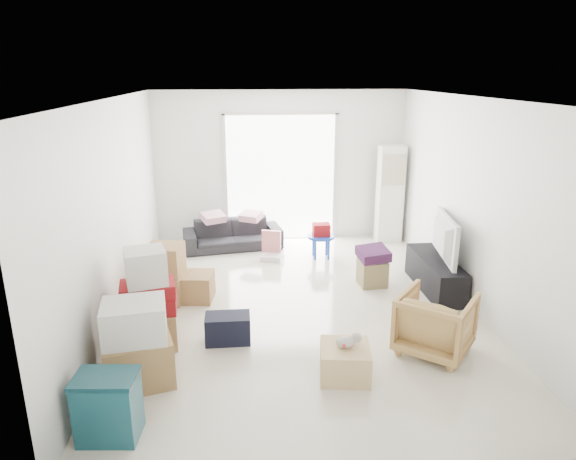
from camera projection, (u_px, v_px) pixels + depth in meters
The scene contains 21 objects.
room_shell at pixel (300, 209), 6.42m from camera, with size 4.98×6.48×3.18m.
sliding_door at pixel (281, 173), 9.28m from camera, with size 2.10×0.04×2.33m.
ac_tower at pixel (390, 194), 9.26m from camera, with size 0.45×0.30×1.75m, color white.
tv_console at pixel (435, 274), 7.32m from camera, with size 0.42×1.40×0.47m, color black.
television at pixel (437, 254), 7.23m from camera, with size 1.09×0.63×0.14m, color black.
sofa at pixel (233, 230), 9.02m from camera, with size 1.70×0.50×0.66m, color black.
pillow_left at pixel (213, 210), 8.83m from camera, with size 0.34×0.27×0.11m, color #D39AAB.
pillow_right at pixel (251, 208), 8.91m from camera, with size 0.33×0.26×0.11m, color #D39AAB.
armchair at pixel (436, 320), 5.64m from camera, with size 0.74×0.69×0.76m, color tan.
storage_bins at pixel (108, 407), 4.32m from camera, with size 0.55×0.41×0.60m.
box_stack_a at pixel (137, 345), 5.06m from camera, with size 0.77×0.70×0.87m.
box_stack_b at pixel (149, 304), 5.76m from camera, with size 0.65×0.64×1.14m.
box_stack_c at pixel (166, 274), 6.92m from camera, with size 0.64×0.58×0.79m.
loose_box at pixel (196, 287), 7.00m from camera, with size 0.45×0.45×0.37m, color #997245.
duffel_bag at pixel (228, 328), 5.91m from camera, with size 0.51×0.31×0.33m, color black.
ottoman at pixel (372, 273), 7.49m from camera, with size 0.38×0.38×0.38m, color #968257.
blanket at pixel (373, 256), 7.41m from camera, with size 0.42×0.42×0.14m, color #431B45.
kids_table at pixel (321, 234), 8.52m from camera, with size 0.45×0.45×0.59m.
toy_walker at pixel (272, 251), 8.56m from camera, with size 0.42×0.39×0.46m.
wood_crate at pixel (345, 362), 5.23m from camera, with size 0.50×0.50×0.33m, color #D4BC7A.
plush_bunny at pixel (348, 341), 5.17m from camera, with size 0.27×0.16×0.14m.
Camera 1 is at (-0.74, -6.17, 3.00)m, focal length 32.00 mm.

